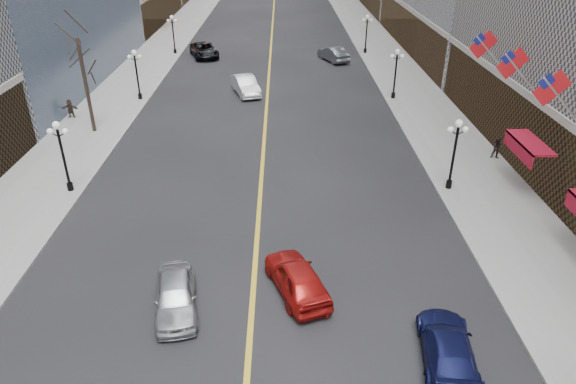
{
  "coord_description": "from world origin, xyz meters",
  "views": [
    {
      "loc": [
        1.36,
        1.7,
        15.21
      ],
      "look_at": [
        1.57,
        17.55,
        6.64
      ],
      "focal_mm": 32.0,
      "sensor_mm": 36.0,
      "label": 1
    }
  ],
  "objects_px": {
    "car_nb_mid": "(246,85)",
    "car_nb_far": "(204,50)",
    "car_sb_far": "(333,54)",
    "car_sb_mid": "(297,278)",
    "car_nb_near": "(175,296)",
    "car_sb_near": "(448,347)",
    "streetlamp_west_1": "(62,149)",
    "streetlamp_east_2": "(396,69)",
    "streetlamp_west_2": "(136,70)",
    "streetlamp_east_3": "(367,30)",
    "streetlamp_east_1": "(455,147)",
    "streetlamp_west_3": "(173,30)"
  },
  "relations": [
    {
      "from": "car_nb_mid",
      "to": "car_nb_far",
      "type": "bearing_deg",
      "value": 94.46
    },
    {
      "from": "car_sb_far",
      "to": "car_sb_mid",
      "type": "bearing_deg",
      "value": 59.55
    },
    {
      "from": "car_nb_near",
      "to": "car_sb_near",
      "type": "bearing_deg",
      "value": -26.46
    },
    {
      "from": "streetlamp_west_1",
      "to": "car_sb_near",
      "type": "xyz_separation_m",
      "value": [
        19.44,
        -13.99,
        -2.21
      ]
    },
    {
      "from": "streetlamp_west_1",
      "to": "streetlamp_east_2",
      "type": "bearing_deg",
      "value": 37.33
    },
    {
      "from": "streetlamp_west_2",
      "to": "car_nb_far",
      "type": "height_order",
      "value": "streetlamp_west_2"
    },
    {
      "from": "streetlamp_east_3",
      "to": "streetlamp_west_2",
      "type": "relative_size",
      "value": 1.0
    },
    {
      "from": "streetlamp_east_2",
      "to": "streetlamp_west_1",
      "type": "relative_size",
      "value": 1.0
    },
    {
      "from": "streetlamp_west_1",
      "to": "car_nb_near",
      "type": "relative_size",
      "value": 1.03
    },
    {
      "from": "car_sb_mid",
      "to": "car_sb_far",
      "type": "relative_size",
      "value": 0.92
    },
    {
      "from": "streetlamp_west_2",
      "to": "car_sb_mid",
      "type": "distance_m",
      "value": 31.1
    },
    {
      "from": "streetlamp_west_1",
      "to": "car_nb_mid",
      "type": "xyz_separation_m",
      "value": [
        9.72,
        19.83,
        -2.04
      ]
    },
    {
      "from": "streetlamp_east_1",
      "to": "streetlamp_west_2",
      "type": "relative_size",
      "value": 1.0
    },
    {
      "from": "car_nb_mid",
      "to": "car_nb_far",
      "type": "distance_m",
      "value": 15.85
    },
    {
      "from": "streetlamp_east_2",
      "to": "streetlamp_west_3",
      "type": "height_order",
      "value": "same"
    },
    {
      "from": "car_nb_mid",
      "to": "car_sb_mid",
      "type": "distance_m",
      "value": 29.9
    },
    {
      "from": "streetlamp_west_2",
      "to": "car_sb_near",
      "type": "relative_size",
      "value": 0.95
    },
    {
      "from": "streetlamp_west_3",
      "to": "car_nb_near",
      "type": "relative_size",
      "value": 1.03
    },
    {
      "from": "streetlamp_west_2",
      "to": "car_sb_mid",
      "type": "xyz_separation_m",
      "value": [
        13.8,
        -27.79,
        -2.1
      ]
    },
    {
      "from": "streetlamp_west_3",
      "to": "car_nb_mid",
      "type": "height_order",
      "value": "streetlamp_west_3"
    },
    {
      "from": "streetlamp_west_2",
      "to": "car_nb_far",
      "type": "xyz_separation_m",
      "value": [
        3.83,
        16.55,
        -2.07
      ]
    },
    {
      "from": "streetlamp_east_1",
      "to": "streetlamp_west_1",
      "type": "height_order",
      "value": "same"
    },
    {
      "from": "streetlamp_west_3",
      "to": "car_nb_mid",
      "type": "distance_m",
      "value": 18.98
    },
    {
      "from": "streetlamp_east_2",
      "to": "car_sb_mid",
      "type": "xyz_separation_m",
      "value": [
        -9.8,
        -27.79,
        -2.1
      ]
    },
    {
      "from": "streetlamp_east_3",
      "to": "car_sb_mid",
      "type": "xyz_separation_m",
      "value": [
        -9.8,
        -45.79,
        -2.1
      ]
    },
    {
      "from": "streetlamp_west_1",
      "to": "car_nb_far",
      "type": "bearing_deg",
      "value": 83.67
    },
    {
      "from": "streetlamp_east_2",
      "to": "car_nb_far",
      "type": "distance_m",
      "value": 25.86
    },
    {
      "from": "car_sb_mid",
      "to": "car_nb_near",
      "type": "bearing_deg",
      "value": -8.02
    },
    {
      "from": "car_sb_mid",
      "to": "car_sb_far",
      "type": "bearing_deg",
      "value": -117.33
    },
    {
      "from": "streetlamp_west_3",
      "to": "car_nb_near",
      "type": "height_order",
      "value": "streetlamp_west_3"
    },
    {
      "from": "car_nb_near",
      "to": "car_nb_far",
      "type": "distance_m",
      "value": 45.69
    },
    {
      "from": "streetlamp_east_2",
      "to": "car_sb_near",
      "type": "distance_m",
      "value": 32.34
    },
    {
      "from": "streetlamp_east_2",
      "to": "car_sb_far",
      "type": "xyz_separation_m",
      "value": [
        -4.32,
        14.44,
        -2.07
      ]
    },
    {
      "from": "streetlamp_east_3",
      "to": "car_nb_mid",
      "type": "height_order",
      "value": "streetlamp_east_3"
    },
    {
      "from": "streetlamp_west_1",
      "to": "car_sb_near",
      "type": "relative_size",
      "value": 0.95
    },
    {
      "from": "car_nb_mid",
      "to": "car_sb_far",
      "type": "bearing_deg",
      "value": 35.45
    },
    {
      "from": "streetlamp_east_2",
      "to": "car_sb_near",
      "type": "relative_size",
      "value": 0.95
    },
    {
      "from": "streetlamp_west_1",
      "to": "streetlamp_west_2",
      "type": "height_order",
      "value": "same"
    },
    {
      "from": "streetlamp_east_3",
      "to": "streetlamp_west_1",
      "type": "height_order",
      "value": "same"
    },
    {
      "from": "car_nb_near",
      "to": "car_sb_far",
      "type": "height_order",
      "value": "car_sb_far"
    },
    {
      "from": "streetlamp_west_1",
      "to": "car_sb_far",
      "type": "height_order",
      "value": "streetlamp_west_1"
    },
    {
      "from": "streetlamp_east_1",
      "to": "car_nb_mid",
      "type": "height_order",
      "value": "streetlamp_east_1"
    },
    {
      "from": "streetlamp_east_1",
      "to": "car_sb_far",
      "type": "height_order",
      "value": "streetlamp_east_1"
    },
    {
      "from": "car_sb_near",
      "to": "streetlamp_east_3",
      "type": "bearing_deg",
      "value": -87.46
    },
    {
      "from": "streetlamp_east_2",
      "to": "car_sb_mid",
      "type": "distance_m",
      "value": 29.54
    },
    {
      "from": "car_nb_mid",
      "to": "car_nb_near",
      "type": "bearing_deg",
      "value": -109.61
    },
    {
      "from": "streetlamp_west_3",
      "to": "car_nb_far",
      "type": "distance_m",
      "value": 4.59
    },
    {
      "from": "streetlamp_east_1",
      "to": "streetlamp_west_1",
      "type": "distance_m",
      "value": 23.6
    },
    {
      "from": "car_nb_far",
      "to": "car_sb_mid",
      "type": "relative_size",
      "value": 1.28
    },
    {
      "from": "car_nb_near",
      "to": "car_nb_mid",
      "type": "bearing_deg",
      "value": 77.12
    }
  ]
}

